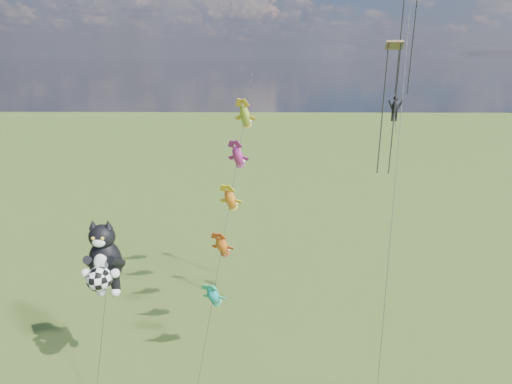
{
  "coord_description": "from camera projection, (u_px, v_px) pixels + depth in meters",
  "views": [
    {
      "loc": [
        12.42,
        -20.49,
        22.04
      ],
      "look_at": [
        11.98,
        10.5,
        12.0
      ],
      "focal_mm": 30.0,
      "sensor_mm": 36.0,
      "label": 1
    }
  ],
  "objects": [
    {
      "name": "fish_windsock_rig",
      "position": [
        230.0,
        200.0,
        32.36
      ],
      "size": [
        3.78,
        15.58,
        20.51
      ],
      "rotation": [
        0.0,
        0.0,
        0.1
      ],
      "color": "brown",
      "rests_on": "ground"
    },
    {
      "name": "cat_kite_rig",
      "position": [
        104.0,
        261.0,
        27.52
      ],
      "size": [
        2.49,
        4.18,
        12.08
      ],
      "rotation": [
        0.0,
        0.0,
        -0.22
      ],
      "color": "brown",
      "rests_on": "ground"
    },
    {
      "name": "parafoil_rig",
      "position": [
        397.0,
        88.0,
        27.64
      ],
      "size": [
        5.59,
        17.02,
        27.9
      ],
      "rotation": [
        0.0,
        0.0,
        -0.19
      ],
      "color": "brown",
      "rests_on": "ground"
    }
  ]
}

